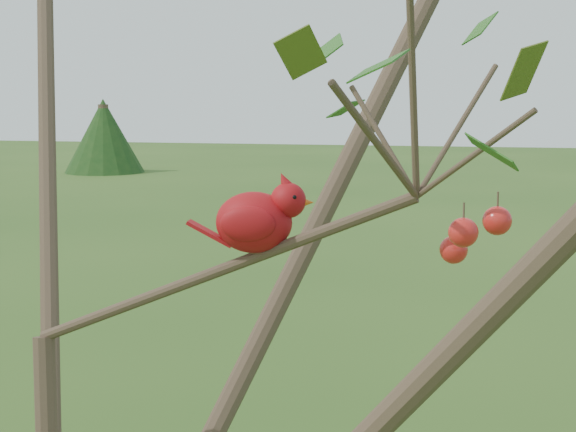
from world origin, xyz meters
name	(u,v)px	position (x,y,z in m)	size (l,w,h in m)	color
crabapple_tree	(43,247)	(0.03, -0.02, 2.12)	(2.35, 2.05, 2.95)	#3F2F22
cardinal	(258,219)	(0.32, 0.07, 2.16)	(0.19, 0.10, 0.13)	#A0100D
distant_trees	(421,119)	(-1.60, 25.94, 1.61)	(38.71, 15.25, 3.73)	#3F2F22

